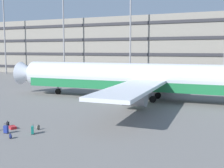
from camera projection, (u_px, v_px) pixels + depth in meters
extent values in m
plane|color=slate|center=(128.00, 102.00, 37.60)|extent=(600.00, 600.00, 0.00)
cube|color=gray|center=(183.00, 47.00, 76.24)|extent=(159.84, 20.49, 15.45)
cube|color=#2D2D33|center=(175.00, 71.00, 67.50)|extent=(158.24, 0.24, 0.70)
cube|color=#2D2D33|center=(176.00, 55.00, 67.03)|extent=(158.24, 0.24, 0.70)
cube|color=#2D2D33|center=(176.00, 38.00, 66.57)|extent=(158.24, 0.24, 0.70)
cube|color=#2D2D33|center=(177.00, 21.00, 66.11)|extent=(158.24, 0.24, 0.70)
cylinder|color=silver|center=(145.00, 77.00, 38.83)|extent=(36.73, 5.31, 3.85)
cube|color=#1E723F|center=(145.00, 85.00, 38.96)|extent=(35.26, 5.18, 1.23)
cone|color=silver|center=(29.00, 73.00, 45.69)|extent=(3.23, 3.78, 3.66)
cube|color=silver|center=(132.00, 89.00, 29.60)|extent=(5.01, 15.54, 0.36)
cube|color=silver|center=(165.00, 74.00, 47.43)|extent=(5.01, 15.54, 0.36)
cylinder|color=#9E9EA3|center=(135.00, 97.00, 32.51)|extent=(2.84, 2.23, 2.12)
cylinder|color=#9E9EA3|center=(159.00, 84.00, 45.20)|extent=(2.84, 2.23, 2.12)
cylinder|color=black|center=(58.00, 91.00, 44.08)|extent=(0.91, 0.39, 0.90)
cylinder|color=slate|center=(58.00, 88.00, 44.01)|extent=(0.20, 0.20, 1.21)
cylinder|color=black|center=(153.00, 99.00, 37.12)|extent=(0.91, 0.39, 0.90)
cylinder|color=slate|center=(153.00, 95.00, 37.05)|extent=(0.20, 0.20, 1.21)
cylinder|color=black|center=(158.00, 96.00, 40.16)|extent=(0.91, 0.39, 0.90)
cylinder|color=slate|center=(158.00, 91.00, 40.08)|extent=(0.20, 0.20, 1.21)
cylinder|color=gray|center=(5.00, 35.00, 80.18)|extent=(0.36, 0.36, 22.24)
cylinder|color=gray|center=(64.00, 38.00, 72.62)|extent=(0.36, 0.36, 19.95)
cylinder|color=gray|center=(130.00, 24.00, 65.17)|extent=(0.36, 0.36, 25.86)
cube|color=#147266|center=(32.00, 130.00, 23.23)|extent=(0.41, 0.46, 0.62)
cylinder|color=#333338|center=(33.00, 126.00, 23.09)|extent=(0.02, 0.02, 0.16)
cylinder|color=#333338|center=(33.00, 125.00, 23.31)|extent=(0.02, 0.02, 0.16)
cube|color=black|center=(33.00, 124.00, 23.19)|extent=(0.16, 0.20, 0.02)
cylinder|color=black|center=(31.00, 135.00, 23.09)|extent=(0.05, 0.05, 0.05)
cylinder|color=black|center=(32.00, 133.00, 23.42)|extent=(0.05, 0.05, 0.05)
cylinder|color=black|center=(34.00, 134.00, 23.13)|extent=(0.05, 0.05, 0.05)
cylinder|color=black|center=(34.00, 133.00, 23.45)|extent=(0.05, 0.05, 0.05)
cube|color=#B21E23|center=(13.00, 127.00, 24.87)|extent=(0.89, 0.80, 0.23)
cube|color=black|center=(11.00, 126.00, 25.19)|extent=(0.15, 0.22, 0.02)
cube|color=navy|center=(6.00, 129.00, 23.44)|extent=(0.38, 0.24, 0.61)
cylinder|color=#333338|center=(4.00, 125.00, 23.37)|extent=(0.02, 0.02, 0.17)
cylinder|color=#333338|center=(6.00, 125.00, 23.30)|extent=(0.02, 0.02, 0.17)
cube|color=black|center=(5.00, 124.00, 23.32)|extent=(0.20, 0.04, 0.02)
cylinder|color=black|center=(5.00, 133.00, 23.61)|extent=(0.02, 0.05, 0.05)
cylinder|color=black|center=(8.00, 133.00, 23.52)|extent=(0.02, 0.05, 0.05)
cylinder|color=black|center=(4.00, 133.00, 23.45)|extent=(0.02, 0.05, 0.05)
cylinder|color=black|center=(7.00, 134.00, 23.35)|extent=(0.02, 0.05, 0.05)
ellipsoid|color=gray|center=(38.00, 127.00, 24.56)|extent=(0.22, 0.35, 0.42)
ellipsoid|color=gray|center=(37.00, 128.00, 24.61)|extent=(0.11, 0.24, 0.19)
torus|color=black|center=(38.00, 125.00, 24.52)|extent=(0.02, 0.08, 0.08)
cube|color=black|center=(38.00, 128.00, 24.44)|extent=(0.03, 0.04, 0.35)
cube|color=black|center=(39.00, 127.00, 24.60)|extent=(0.03, 0.04, 0.35)
ellipsoid|color=black|center=(8.00, 124.00, 25.75)|extent=(0.30, 0.23, 0.44)
ellipsoid|color=black|center=(7.00, 125.00, 25.67)|extent=(0.21, 0.10, 0.20)
torus|color=black|center=(8.00, 121.00, 25.76)|extent=(0.08, 0.01, 0.08)
cube|color=black|center=(9.00, 123.00, 25.82)|extent=(0.04, 0.02, 0.37)
cube|color=black|center=(8.00, 123.00, 25.88)|extent=(0.04, 0.02, 0.37)
ellipsoid|color=navy|center=(10.00, 136.00, 22.09)|extent=(0.38, 0.39, 0.41)
ellipsoid|color=navy|center=(12.00, 137.00, 22.12)|extent=(0.23, 0.25, 0.19)
torus|color=black|center=(10.00, 133.00, 22.05)|extent=(0.06, 0.07, 0.08)
cube|color=black|center=(9.00, 136.00, 22.15)|extent=(0.04, 0.04, 0.35)
cube|color=black|center=(9.00, 137.00, 21.97)|extent=(0.04, 0.04, 0.35)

